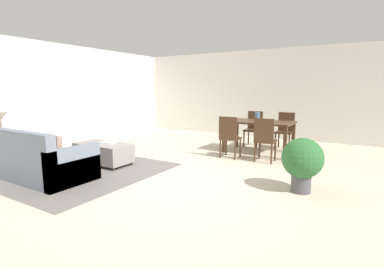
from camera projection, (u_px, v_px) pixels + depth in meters
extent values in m
plane|color=beige|center=(178.00, 178.00, 4.89)|extent=(10.80, 10.80, 0.00)
cube|color=silver|center=(269.00, 94.00, 8.89)|extent=(9.00, 0.12, 2.70)
cube|color=silver|center=(44.00, 95.00, 7.42)|extent=(0.12, 11.00, 2.70)
cube|color=slate|center=(75.00, 170.00, 5.41)|extent=(3.00, 2.80, 0.01)
cube|color=slate|center=(41.00, 165.00, 4.96)|extent=(1.91, 0.94, 0.42)
cube|color=slate|center=(15.00, 144.00, 4.57)|extent=(1.91, 0.16, 0.44)
cube|color=slate|center=(13.00, 153.00, 5.40)|extent=(0.14, 0.94, 0.62)
cube|color=slate|center=(74.00, 166.00, 4.49)|extent=(0.14, 0.94, 0.62)
cube|color=tan|center=(14.00, 141.00, 5.07)|extent=(0.34, 0.12, 0.34)
cube|color=beige|center=(26.00, 143.00, 4.89)|extent=(0.36, 0.10, 0.36)
cube|color=silver|center=(38.00, 146.00, 4.69)|extent=(0.34, 0.12, 0.35)
cube|color=gray|center=(52.00, 147.00, 4.51)|extent=(0.37, 0.13, 0.37)
cube|color=gray|center=(103.00, 152.00, 5.80)|extent=(1.17, 0.58, 0.37)
cylinder|color=#422B1C|center=(96.00, 157.00, 6.31)|extent=(0.05, 0.05, 0.06)
cylinder|color=#422B1C|center=(132.00, 163.00, 5.76)|extent=(0.05, 0.05, 0.06)
cylinder|color=#422B1C|center=(77.00, 162.00, 5.90)|extent=(0.05, 0.05, 0.06)
cylinder|color=#422B1C|center=(114.00, 169.00, 5.35)|extent=(0.05, 0.05, 0.06)
cube|color=brown|center=(2.00, 140.00, 5.56)|extent=(0.40, 0.40, 0.03)
cylinder|color=brown|center=(9.00, 151.00, 5.84)|extent=(0.04, 0.04, 0.52)
cylinder|color=brown|center=(18.00, 153.00, 5.66)|extent=(0.04, 0.04, 0.52)
cylinder|color=brown|center=(2.00, 138.00, 5.56)|extent=(0.16, 0.16, 0.02)
cylinder|color=brown|center=(1.00, 130.00, 5.53)|extent=(0.02, 0.02, 0.32)
cone|color=beige|center=(0.00, 117.00, 5.50)|extent=(0.26, 0.26, 0.18)
cube|color=#422B1C|center=(259.00, 122.00, 6.75)|extent=(1.55, 0.90, 0.04)
cube|color=#422B1C|center=(237.00, 133.00, 7.50)|extent=(0.07, 0.07, 0.72)
cube|color=#422B1C|center=(293.00, 138.00, 6.77)|extent=(0.07, 0.07, 0.72)
cube|color=#422B1C|center=(224.00, 138.00, 6.85)|extent=(0.07, 0.07, 0.72)
cube|color=#422B1C|center=(285.00, 143.00, 6.11)|extent=(0.07, 0.07, 0.72)
cube|color=#422B1C|center=(231.00, 138.00, 6.34)|extent=(0.42, 0.42, 0.04)
cube|color=#422B1C|center=(228.00, 128.00, 6.15)|extent=(0.40, 0.06, 0.47)
cylinder|color=#422B1C|center=(226.00, 146.00, 6.61)|extent=(0.04, 0.04, 0.41)
cylinder|color=#422B1C|center=(240.00, 148.00, 6.45)|extent=(0.04, 0.04, 0.41)
cylinder|color=#422B1C|center=(220.00, 149.00, 6.31)|extent=(0.04, 0.04, 0.41)
cylinder|color=#422B1C|center=(235.00, 150.00, 6.15)|extent=(0.04, 0.04, 0.41)
cube|color=#422B1C|center=(266.00, 141.00, 5.98)|extent=(0.42, 0.42, 0.04)
cube|color=#422B1C|center=(264.00, 130.00, 5.79)|extent=(0.40, 0.06, 0.47)
cylinder|color=#422B1C|center=(259.00, 150.00, 6.25)|extent=(0.04, 0.04, 0.41)
cylinder|color=#422B1C|center=(275.00, 151.00, 6.09)|extent=(0.04, 0.04, 0.41)
cylinder|color=#422B1C|center=(255.00, 152.00, 5.95)|extent=(0.04, 0.04, 0.41)
cylinder|color=#422B1C|center=(271.00, 154.00, 5.79)|extent=(0.04, 0.04, 0.41)
cube|color=#422B1C|center=(253.00, 130.00, 7.58)|extent=(0.40, 0.40, 0.04)
cube|color=#422B1C|center=(255.00, 120.00, 7.69)|extent=(0.40, 0.04, 0.47)
cylinder|color=#422B1C|center=(257.00, 140.00, 7.38)|extent=(0.04, 0.04, 0.41)
cylinder|color=#422B1C|center=(244.00, 139.00, 7.56)|extent=(0.04, 0.04, 0.41)
cylinder|color=#422B1C|center=(261.00, 138.00, 7.67)|extent=(0.04, 0.04, 0.41)
cylinder|color=#422B1C|center=(248.00, 137.00, 7.84)|extent=(0.04, 0.04, 0.41)
cube|color=#422B1C|center=(284.00, 132.00, 7.21)|extent=(0.40, 0.40, 0.04)
cube|color=#422B1C|center=(286.00, 122.00, 7.32)|extent=(0.40, 0.04, 0.47)
cylinder|color=#422B1C|center=(289.00, 143.00, 7.01)|extent=(0.04, 0.04, 0.41)
cylinder|color=#422B1C|center=(275.00, 142.00, 7.19)|extent=(0.04, 0.04, 0.41)
cylinder|color=#422B1C|center=(292.00, 141.00, 7.30)|extent=(0.04, 0.04, 0.41)
cylinder|color=#422B1C|center=(279.00, 140.00, 7.47)|extent=(0.04, 0.04, 0.41)
cylinder|color=slate|center=(257.00, 117.00, 6.78)|extent=(0.12, 0.12, 0.21)
cube|color=silver|center=(109.00, 143.00, 5.75)|extent=(0.29, 0.24, 0.03)
cylinder|color=#4C4C51|center=(301.00, 183.00, 4.23)|extent=(0.28, 0.28, 0.26)
sphere|color=#2D6633|center=(302.00, 158.00, 4.17)|extent=(0.59, 0.59, 0.59)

